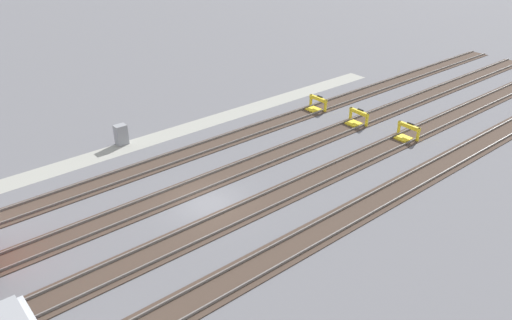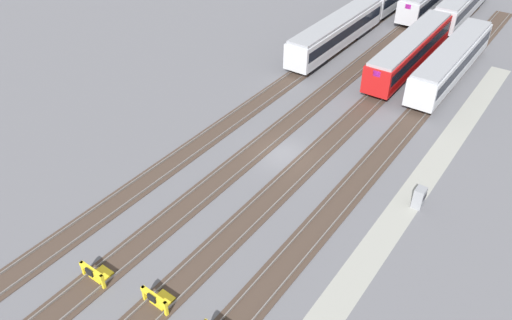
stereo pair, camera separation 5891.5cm
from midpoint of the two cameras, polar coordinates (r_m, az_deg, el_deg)
ground_plane at (r=21.90m, az=-43.18°, el=-62.58°), size 400.00×400.00×0.00m
service_walkway at (r=25.33m, az=-43.19°, el=-38.04°), size 54.00×2.00×0.01m
rail_track_nearest at (r=23.51m, az=-43.23°, el=-46.33°), size 90.00×2.23×0.21m
rail_track_near_inner at (r=22.20m, az=-43.25°, el=-56.91°), size 90.00×2.24×0.21m
rail_track_middle at (r=21.73m, az=-43.28°, el=-68.36°), size 90.00×2.24×0.21m
rail_track_far_inner at (r=22.13m, az=-43.37°, el=-79.85°), size 90.00×2.23×0.21m
bumper_stop_nearest_track at (r=23.96m, az=4.21°, el=-29.14°), size 1.34×2.00×1.22m
bumper_stop_near_inner_track at (r=22.83m, az=14.34°, el=-35.17°), size 1.37×2.01×1.22m
bumper_stop_middle_track at (r=22.73m, az=27.42°, el=-39.66°), size 1.35×2.00×1.22m
electrical_cabinet at (r=25.15m, az=-44.56°, el=-35.79°), size 0.90×0.73×1.60m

